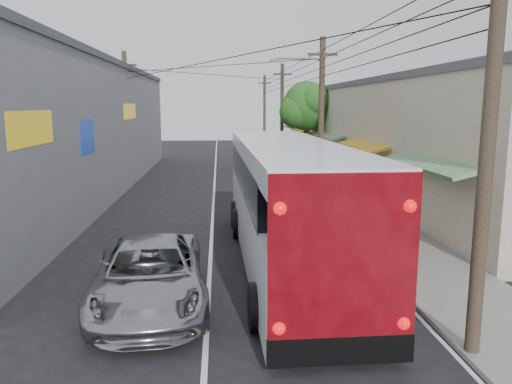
# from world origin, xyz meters

# --- Properties ---
(ground) EXTENTS (120.00, 120.00, 0.00)m
(ground) POSITION_xyz_m (0.00, 0.00, 0.00)
(ground) COLOR black
(ground) RESTS_ON ground
(sidewalk) EXTENTS (3.00, 80.00, 0.12)m
(sidewalk) POSITION_xyz_m (6.50, 20.00, 0.06)
(sidewalk) COLOR slate
(sidewalk) RESTS_ON ground
(building_right) EXTENTS (7.09, 40.00, 6.25)m
(building_right) POSITION_xyz_m (10.99, 22.00, 3.15)
(building_right) COLOR beige
(building_right) RESTS_ON ground
(building_left) EXTENTS (7.20, 36.00, 7.25)m
(building_left) POSITION_xyz_m (-8.50, 18.00, 3.65)
(building_left) COLOR gray
(building_left) RESTS_ON ground
(utility_poles) EXTENTS (11.80, 45.28, 8.00)m
(utility_poles) POSITION_xyz_m (3.13, 20.33, 4.13)
(utility_poles) COLOR #473828
(utility_poles) RESTS_ON ground
(street_tree) EXTENTS (4.40, 4.00, 6.60)m
(street_tree) POSITION_xyz_m (6.87, 26.02, 4.67)
(street_tree) COLOR #3F2B19
(street_tree) RESTS_ON ground
(coach_bus) EXTENTS (3.20, 13.16, 3.78)m
(coach_bus) POSITION_xyz_m (2.36, 4.11, 1.96)
(coach_bus) COLOR white
(coach_bus) RESTS_ON ground
(jeepney) EXTENTS (3.15, 5.92, 1.58)m
(jeepney) POSITION_xyz_m (-1.40, 1.00, 0.79)
(jeepney) COLOR #A8A8AF
(jeepney) RESTS_ON ground
(parked_suv) EXTENTS (2.33, 5.40, 1.55)m
(parked_suv) POSITION_xyz_m (4.43, 16.34, 0.77)
(parked_suv) COLOR gray
(parked_suv) RESTS_ON ground
(parked_car_mid) EXTENTS (1.51, 3.74, 1.27)m
(parked_car_mid) POSITION_xyz_m (3.81, 24.97, 0.64)
(parked_car_mid) COLOR #25262A
(parked_car_mid) RESTS_ON ground
(parked_car_far) EXTENTS (2.29, 4.95, 1.57)m
(parked_car_far) POSITION_xyz_m (4.60, 30.39, 0.79)
(parked_car_far) COLOR black
(parked_car_far) RESTS_ON ground
(pedestrian_near) EXTENTS (0.75, 0.58, 1.84)m
(pedestrian_near) POSITION_xyz_m (6.73, 13.00, 1.04)
(pedestrian_near) COLOR pink
(pedestrian_near) RESTS_ON sidewalk
(pedestrian_far) EXTENTS (0.78, 0.68, 1.39)m
(pedestrian_far) POSITION_xyz_m (7.60, 14.13, 0.82)
(pedestrian_far) COLOR #808DBA
(pedestrian_far) RESTS_ON sidewalk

